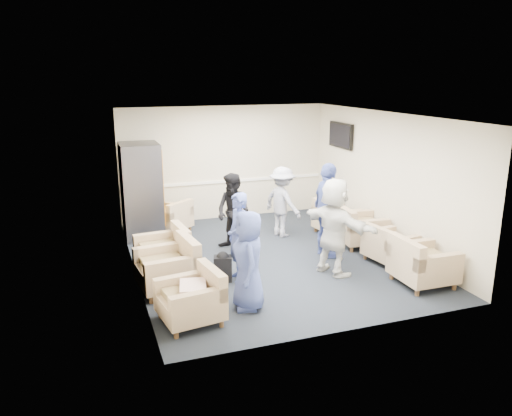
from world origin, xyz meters
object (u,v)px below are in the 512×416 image
object	(u,v)px
armchair_right_midfar	(358,229)
person_front_right	(334,227)
person_mid_left	(238,237)
armchair_right_midnear	(388,246)
armchair_left_mid	(171,269)
person_front_left	(248,260)
armchair_right_far	(335,220)
person_back_left	(234,213)
armchair_right_near	(420,265)
armchair_left_near	(194,300)
armchair_corner	(171,219)
armchair_left_far	(166,253)
person_mid_right	(327,211)
vending_machine	(142,191)
person_back_right	(282,202)

from	to	relation	value
armchair_right_midfar	person_front_right	size ratio (longest dim) A/B	0.54
person_mid_left	armchair_right_midnear	bearing A→B (deg)	85.08
armchair_right_midnear	armchair_left_mid	bearing A→B (deg)	79.54
armchair_left_mid	person_front_left	bearing A→B (deg)	36.63
armchair_right_far	person_back_left	world-z (taller)	person_back_left
armchair_right_near	person_back_left	xyz separation A→B (m)	(-2.43, 2.66, 0.43)
armchair_left_mid	armchair_right_midnear	bearing A→B (deg)	81.57
person_front_left	person_mid_left	size ratio (longest dim) A/B	0.99
armchair_left_near	armchair_corner	world-z (taller)	armchair_left_near
armchair_right_midfar	person_front_right	world-z (taller)	person_front_right
armchair_right_midfar	person_front_left	size ratio (longest dim) A/B	0.62
armchair_right_midnear	person_front_right	size ratio (longest dim) A/B	0.51
person_front_left	person_back_left	world-z (taller)	person_back_left
armchair_left_far	person_back_left	size ratio (longest dim) A/B	0.60
armchair_left_mid	armchair_right_near	xyz separation A→B (m)	(3.94, -1.19, -0.01)
armchair_left_near	person_front_right	xyz separation A→B (m)	(2.70, 0.94, 0.53)
person_mid_right	armchair_left_mid	bearing A→B (deg)	105.39
vending_machine	person_mid_right	distance (m)	3.99
armchair_corner	person_back_right	size ratio (longest dim) A/B	0.72
person_front_right	person_front_left	bearing A→B (deg)	94.16
armchair_left_far	armchair_right_near	distance (m)	4.38
person_back_left	person_back_right	xyz separation A→B (m)	(1.26, 0.54, -0.02)
person_mid_left	person_back_right	xyz separation A→B (m)	(1.61, 1.99, -0.01)
armchair_left_far	armchair_right_midnear	size ratio (longest dim) A/B	1.05
armchair_left_near	vending_machine	xyz separation A→B (m)	(-0.18, 4.18, 0.69)
person_mid_right	person_front_left	bearing A→B (deg)	132.37
armchair_left_far	person_front_right	size ratio (longest dim) A/B	0.54
armchair_right_midnear	person_mid_left	size ratio (longest dim) A/B	0.58
person_mid_right	person_front_right	size ratio (longest dim) A/B	1.06
armchair_corner	person_mid_right	bearing A→B (deg)	97.57
armchair_left_near	armchair_left_far	bearing A→B (deg)	172.95
armchair_right_midfar	person_front_right	bearing A→B (deg)	139.51
person_back_left	person_front_left	bearing A→B (deg)	-45.76
person_back_left	armchair_right_midnear	bearing A→B (deg)	23.90
armchair_corner	vending_machine	world-z (taller)	vending_machine
armchair_right_midfar	armchair_right_far	world-z (taller)	armchair_right_midfar
armchair_corner	person_mid_left	bearing A→B (deg)	63.46
person_front_left	person_mid_left	world-z (taller)	person_mid_left
armchair_corner	person_front_left	world-z (taller)	person_front_left
person_back_left	person_mid_right	size ratio (longest dim) A/B	0.85
armchair_left_near	armchair_right_near	size ratio (longest dim) A/B	1.05
armchair_right_midfar	person_back_right	xyz separation A→B (m)	(-1.23, 1.09, 0.41)
armchair_left_near	armchair_right_midfar	xyz separation A→B (m)	(3.89, 2.11, 0.02)
armchair_left_mid	vending_machine	bearing A→B (deg)	174.60
armchair_left_near	armchair_right_midnear	size ratio (longest dim) A/B	1.06
vending_machine	person_mid_left	world-z (taller)	vending_machine
person_back_right	person_front_right	bearing A→B (deg)	158.69
vending_machine	person_mid_right	world-z (taller)	vending_machine
armchair_right_near	armchair_corner	distance (m)	5.43
armchair_right_far	armchair_corner	bearing A→B (deg)	61.07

